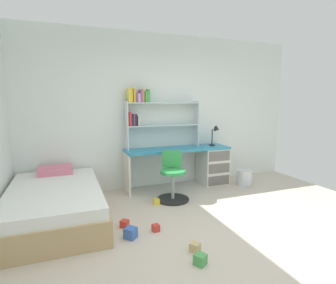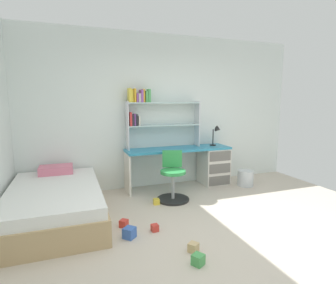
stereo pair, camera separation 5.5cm
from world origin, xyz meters
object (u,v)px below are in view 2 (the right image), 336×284
at_px(bookshelf_hutch, 152,112).
at_px(toy_block_natural_1, 194,248).
at_px(toy_block_green_2, 198,260).
at_px(swivel_chair, 173,181).
at_px(desk, 204,163).
at_px(toy_block_red_5, 124,223).
at_px(toy_block_red_3, 155,228).
at_px(waste_bin, 245,178).
at_px(toy_block_blue_4, 129,233).
at_px(desk_lamp, 217,132).
at_px(bed_platform, 55,203).
at_px(toy_block_yellow_0, 156,202).

distance_m(bookshelf_hutch, toy_block_natural_1, 2.61).
relative_size(toy_block_natural_1, toy_block_green_2, 0.91).
bearing_deg(bookshelf_hutch, swivel_chair, -79.92).
relative_size(desk, toy_block_red_5, 20.89).
bearing_deg(bookshelf_hutch, desk, -8.16).
bearing_deg(toy_block_red_3, waste_bin, 28.28).
bearing_deg(toy_block_blue_4, toy_block_red_5, 91.74).
relative_size(desk_lamp, toy_block_blue_4, 3.08).
height_order(bookshelf_hutch, bed_platform, bookshelf_hutch).
relative_size(desk, toy_block_natural_1, 20.31).
relative_size(toy_block_green_2, toy_block_red_5, 1.13).
relative_size(bed_platform, toy_block_red_5, 21.43).
distance_m(toy_block_yellow_0, toy_block_blue_4, 1.07).
xyz_separation_m(toy_block_blue_4, toy_block_red_5, (-0.01, 0.30, -0.02)).
bearing_deg(desk, toy_block_red_5, -144.54).
distance_m(bed_platform, toy_block_green_2, 2.09).
xyz_separation_m(toy_block_green_2, toy_block_blue_4, (-0.52, 0.75, 0.01)).
distance_m(waste_bin, toy_block_red_3, 2.43).
xyz_separation_m(waste_bin, toy_block_red_3, (-2.14, -1.15, -0.10)).
bearing_deg(toy_block_red_5, waste_bin, 20.24).
height_order(bed_platform, toy_block_red_3, bed_platform).
xyz_separation_m(toy_block_yellow_0, toy_block_green_2, (-0.09, -1.63, 0.01)).
distance_m(bookshelf_hutch, toy_block_blue_4, 2.30).
height_order(bed_platform, toy_block_blue_4, bed_platform).
bearing_deg(waste_bin, desk_lamp, 139.72).
xyz_separation_m(swivel_chair, waste_bin, (1.55, 0.22, -0.16)).
xyz_separation_m(waste_bin, toy_block_blue_4, (-2.47, -1.21, -0.08)).
relative_size(toy_block_red_3, toy_block_blue_4, 0.67).
height_order(desk_lamp, toy_block_red_5, desk_lamp).
bearing_deg(bookshelf_hutch, toy_block_natural_1, -95.66).
bearing_deg(toy_block_yellow_0, swivel_chair, 19.68).
xyz_separation_m(swivel_chair, toy_block_red_5, (-0.93, -0.70, -0.26)).
xyz_separation_m(waste_bin, toy_block_yellow_0, (-1.86, -0.33, -0.10)).
bearing_deg(toy_block_blue_4, toy_block_green_2, -55.34).
distance_m(toy_block_blue_4, toy_block_red_5, 0.30).
height_order(waste_bin, toy_block_blue_4, waste_bin).
bearing_deg(toy_block_natural_1, bookshelf_hutch, 84.34).
bearing_deg(desk, waste_bin, -26.85).
distance_m(bookshelf_hutch, waste_bin, 2.14).
relative_size(desk, desk_lamp, 5.04).
relative_size(desk_lamp, swivel_chair, 0.49).
bearing_deg(toy_block_red_3, desk_lamp, 41.43).
bearing_deg(waste_bin, toy_block_red_3, -151.72).
bearing_deg(bed_platform, toy_block_red_5, -33.87).
height_order(bookshelf_hutch, toy_block_yellow_0, bookshelf_hutch).
height_order(bookshelf_hutch, waste_bin, bookshelf_hutch).
distance_m(desk, toy_block_green_2, 2.65).
xyz_separation_m(toy_block_red_3, toy_block_blue_4, (-0.33, -0.06, 0.02)).
relative_size(toy_block_blue_4, toy_block_red_5, 1.34).
bearing_deg(desk, toy_block_red_3, -133.78).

